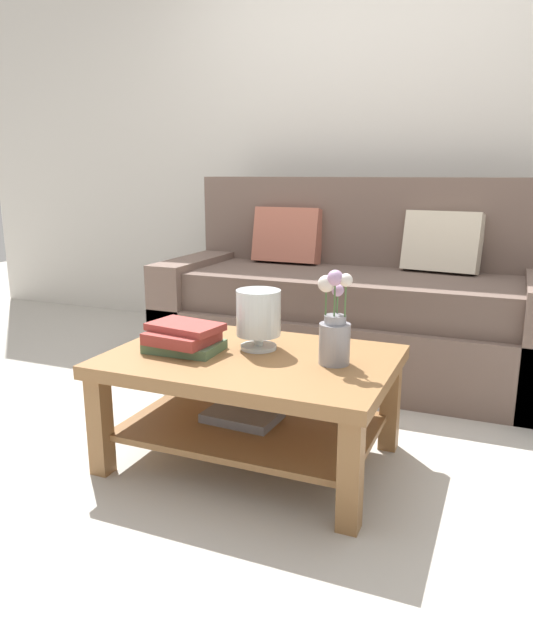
{
  "coord_description": "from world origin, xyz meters",
  "views": [
    {
      "loc": [
        0.87,
        -2.24,
        1.09
      ],
      "look_at": [
        0.01,
        -0.18,
        0.53
      ],
      "focal_mm": 33.04,
      "sensor_mm": 36.0,
      "label": 1
    }
  ],
  "objects_px": {
    "coffee_table": "(251,384)",
    "flower_pitcher": "(334,329)",
    "glass_hurricane_vase": "(258,315)",
    "couch": "(357,306)",
    "book_stack_main": "(184,338)"
  },
  "relations": [
    {
      "from": "coffee_table",
      "to": "flower_pitcher",
      "type": "xyz_separation_m",
      "value": [
        0.31,
        0.02,
        0.24
      ]
    },
    {
      "from": "coffee_table",
      "to": "glass_hurricane_vase",
      "type": "height_order",
      "value": "glass_hurricane_vase"
    },
    {
      "from": "glass_hurricane_vase",
      "to": "flower_pitcher",
      "type": "bearing_deg",
      "value": -11.45
    },
    {
      "from": "couch",
      "to": "flower_pitcher",
      "type": "bearing_deg",
      "value": -79.67
    },
    {
      "from": "couch",
      "to": "book_stack_main",
      "type": "xyz_separation_m",
      "value": [
        -0.35,
        -1.29,
        0.11
      ]
    },
    {
      "from": "glass_hurricane_vase",
      "to": "couch",
      "type": "bearing_deg",
      "value": 85.2
    },
    {
      "from": "glass_hurricane_vase",
      "to": "flower_pitcher",
      "type": "relative_size",
      "value": 0.68
    },
    {
      "from": "flower_pitcher",
      "to": "glass_hurricane_vase",
      "type": "bearing_deg",
      "value": 168.55
    },
    {
      "from": "coffee_table",
      "to": "glass_hurricane_vase",
      "type": "distance_m",
      "value": 0.26
    },
    {
      "from": "coffee_table",
      "to": "flower_pitcher",
      "type": "height_order",
      "value": "flower_pitcher"
    },
    {
      "from": "couch",
      "to": "flower_pitcher",
      "type": "relative_size",
      "value": 6.18
    },
    {
      "from": "coffee_table",
      "to": "glass_hurricane_vase",
      "type": "relative_size",
      "value": 4.56
    },
    {
      "from": "flower_pitcher",
      "to": "couch",
      "type": "bearing_deg",
      "value": 100.33
    },
    {
      "from": "book_stack_main",
      "to": "glass_hurricane_vase",
      "type": "bearing_deg",
      "value": 28.69
    },
    {
      "from": "couch",
      "to": "glass_hurricane_vase",
      "type": "xyz_separation_m",
      "value": [
        -0.1,
        -1.16,
        0.2
      ]
    }
  ]
}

